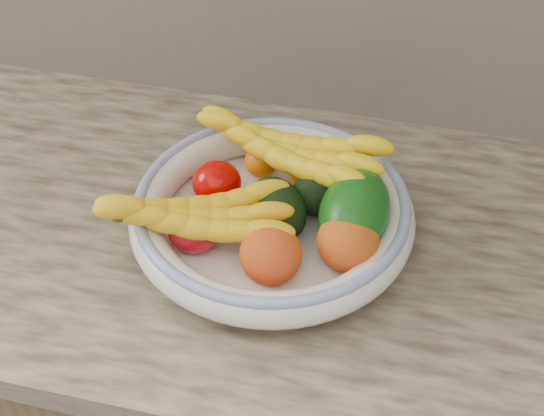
{
  "coord_description": "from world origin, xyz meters",
  "views": [
    {
      "loc": [
        0.2,
        0.85,
        1.72
      ],
      "look_at": [
        0.0,
        1.66,
        0.96
      ],
      "focal_mm": 55.0,
      "sensor_mm": 36.0,
      "label": 1
    }
  ],
  "objects": [
    {
      "name": "banana_bunch_front",
      "position": [
        -0.09,
        1.59,
        0.98
      ],
      "size": [
        0.29,
        0.19,
        0.08
      ],
      "primitive_type": null,
      "rotation": [
        0.0,
        0.0,
        0.31
      ],
      "color": "yellow",
      "rests_on": "fruit_bowl"
    },
    {
      "name": "kitchen_counter",
      "position": [
        0.0,
        1.69,
        0.46
      ],
      "size": [
        2.44,
        0.66,
        1.4
      ],
      "color": "brown",
      "rests_on": "ground"
    },
    {
      "name": "peach_right",
      "position": [
        0.11,
        1.61,
        0.97
      ],
      "size": [
        0.09,
        0.09,
        0.08
      ],
      "primitive_type": "ellipsoid",
      "rotation": [
        0.0,
        0.0,
        0.08
      ],
      "color": "orange",
      "rests_on": "fruit_bowl"
    },
    {
      "name": "fruit_bowl",
      "position": [
        0.0,
        1.66,
        0.95
      ],
      "size": [
        0.39,
        0.39,
        0.08
      ],
      "color": "white",
      "rests_on": "kitchen_counter"
    },
    {
      "name": "clementine_back_left",
      "position": [
        -0.04,
        1.76,
        0.95
      ],
      "size": [
        0.06,
        0.06,
        0.04
      ],
      "primitive_type": "ellipsoid",
      "rotation": [
        0.0,
        0.0,
        0.23
      ],
      "color": "orange",
      "rests_on": "fruit_bowl"
    },
    {
      "name": "peach_front",
      "position": [
        0.02,
        1.57,
        0.97
      ],
      "size": [
        0.1,
        0.1,
        0.08
      ],
      "primitive_type": "ellipsoid",
      "rotation": [
        0.0,
        0.0,
        0.35
      ],
      "color": "orange",
      "rests_on": "fruit_bowl"
    },
    {
      "name": "green_mango",
      "position": [
        0.11,
        1.66,
        0.98
      ],
      "size": [
        0.12,
        0.15,
        0.12
      ],
      "primitive_type": "ellipsoid",
      "rotation": [
        0.0,
        0.31,
        -0.02
      ],
      "color": "#0E4B0E",
      "rests_on": "fruit_bowl"
    },
    {
      "name": "avocado_right",
      "position": [
        0.06,
        1.71,
        0.96
      ],
      "size": [
        0.12,
        0.12,
        0.07
      ],
      "primitive_type": "ellipsoid",
      "rotation": [
        0.0,
        0.0,
        -0.83
      ],
      "color": "black",
      "rests_on": "fruit_bowl"
    },
    {
      "name": "tomato_near_left",
      "position": [
        -0.09,
        1.6,
        0.96
      ],
      "size": [
        0.1,
        0.1,
        0.07
      ],
      "primitive_type": "ellipsoid",
      "rotation": [
        0.0,
        0.0,
        0.36
      ],
      "color": "#B20E18",
      "rests_on": "fruit_bowl"
    },
    {
      "name": "tomato_left",
      "position": [
        -0.09,
        1.69,
        0.96
      ],
      "size": [
        0.08,
        0.08,
        0.06
      ],
      "primitive_type": "ellipsoid",
      "rotation": [
        0.0,
        0.0,
        0.09
      ],
      "color": "#C50300",
      "rests_on": "fruit_bowl"
    },
    {
      "name": "banana_bunch_back",
      "position": [
        0.0,
        1.74,
        0.99
      ],
      "size": [
        0.32,
        0.17,
        0.09
      ],
      "primitive_type": null,
      "rotation": [
        0.0,
        0.0,
        -0.22
      ],
      "color": "yellow",
      "rests_on": "fruit_bowl"
    },
    {
      "name": "clementine_back_right",
      "position": [
        0.03,
        1.75,
        0.95
      ],
      "size": [
        0.06,
        0.06,
        0.05
      ],
      "primitive_type": "ellipsoid",
      "rotation": [
        0.0,
        0.0,
        -0.17
      ],
      "color": "#FF6005",
      "rests_on": "fruit_bowl"
    },
    {
      "name": "avocado_center",
      "position": [
        0.01,
        1.66,
        0.96
      ],
      "size": [
        0.12,
        0.13,
        0.07
      ],
      "primitive_type": "ellipsoid",
      "rotation": [
        0.0,
        0.0,
        0.63
      ],
      "color": "black",
      "rests_on": "fruit_bowl"
    }
  ]
}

